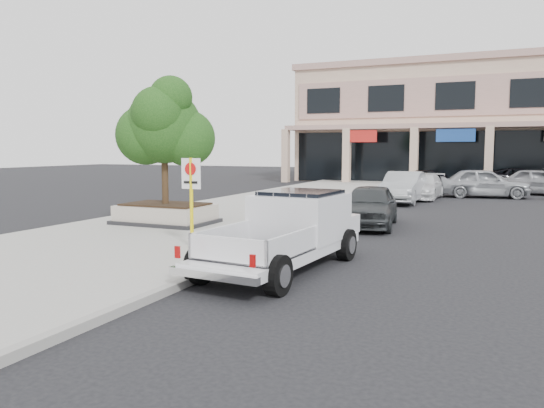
{
  "coord_description": "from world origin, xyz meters",
  "views": [
    {
      "loc": [
        4.11,
        -12.09,
        2.69
      ],
      "look_at": [
        -1.9,
        1.5,
        1.12
      ],
      "focal_mm": 35.0,
      "sensor_mm": 36.0,
      "label": 1
    }
  ],
  "objects": [
    {
      "name": "ground",
      "position": [
        0.0,
        0.0,
        0.0
      ],
      "size": [
        120.0,
        120.0,
        0.0
      ],
      "primitive_type": "plane",
      "color": "black",
      "rests_on": "ground"
    },
    {
      "name": "curb_car_a",
      "position": [
        -0.14,
        5.85,
        0.73
      ],
      "size": [
        2.25,
        4.47,
        1.46
      ],
      "primitive_type": "imported",
      "rotation": [
        0.0,
        0.0,
        0.13
      ],
      "color": "#2F3334",
      "rests_on": "ground"
    },
    {
      "name": "curb_car_c",
      "position": [
        0.05,
        17.05,
        0.67
      ],
      "size": [
        2.11,
        4.69,
        1.34
      ],
      "primitive_type": "imported",
      "rotation": [
        0.0,
        0.0,
        -0.05
      ],
      "color": "silver",
      "rests_on": "ground"
    },
    {
      "name": "hedge",
      "position": [
        -2.2,
        6.05,
        0.62
      ],
      "size": [
        1.1,
        0.99,
        0.93
      ],
      "primitive_type": "ellipsoid",
      "color": "#184313",
      "rests_on": "sidewalk"
    },
    {
      "name": "pickup_truck",
      "position": [
        -0.35,
        -1.51,
        0.86
      ],
      "size": [
        2.46,
        5.59,
        1.71
      ],
      "primitive_type": null,
      "rotation": [
        0.0,
        0.0,
        -0.08
      ],
      "color": "silver",
      "rests_on": "ground"
    },
    {
      "name": "planter_tree",
      "position": [
        -6.3,
        2.96,
        3.41
      ],
      "size": [
        2.9,
        2.55,
        4.0
      ],
      "color": "black",
      "rests_on": "planter"
    },
    {
      "name": "curb_car_d",
      "position": [
        -0.63,
        22.59,
        0.66
      ],
      "size": [
        2.65,
        4.96,
        1.32
      ],
      "primitive_type": "imported",
      "rotation": [
        0.0,
        0.0,
        -0.1
      ],
      "color": "black",
      "rests_on": "ground"
    },
    {
      "name": "curb",
      "position": [
        -1.55,
        6.0,
        0.07
      ],
      "size": [
        0.2,
        52.0,
        0.15
      ],
      "primitive_type": "cube",
      "color": "gray",
      "rests_on": "ground"
    },
    {
      "name": "lot_car_d",
      "position": [
        5.01,
        26.94,
        0.69
      ],
      "size": [
        5.16,
        2.74,
        1.38
      ],
      "primitive_type": "imported",
      "rotation": [
        0.0,
        0.0,
        1.66
      ],
      "color": "black",
      "rests_on": "ground"
    },
    {
      "name": "sidewalk",
      "position": [
        -5.5,
        6.0,
        0.07
      ],
      "size": [
        8.0,
        52.0,
        0.15
      ],
      "primitive_type": "cube",
      "color": "gray",
      "rests_on": "ground"
    },
    {
      "name": "planter",
      "position": [
        -6.44,
        2.81,
        0.48
      ],
      "size": [
        3.2,
        2.2,
        0.68
      ],
      "color": "black",
      "rests_on": "sidewalk"
    },
    {
      "name": "lot_car_a",
      "position": [
        3.03,
        19.14,
        0.81
      ],
      "size": [
        5.01,
        2.61,
        1.63
      ],
      "primitive_type": "imported",
      "rotation": [
        0.0,
        0.0,
        1.72
      ],
      "color": "#A3A6AB",
      "rests_on": "ground"
    },
    {
      "name": "lot_car_e",
      "position": [
        5.97,
        22.11,
        0.78
      ],
      "size": [
        4.84,
        2.74,
        1.55
      ],
      "primitive_type": "imported",
      "rotation": [
        0.0,
        0.0,
        1.36
      ],
      "color": "#96979D",
      "rests_on": "ground"
    },
    {
      "name": "curb_car_b",
      "position": [
        -0.51,
        14.48,
        0.77
      ],
      "size": [
        1.71,
        4.7,
        1.54
      ],
      "primitive_type": "imported",
      "rotation": [
        0.0,
        0.0,
        -0.02
      ],
      "color": "#ADB1B6",
      "rests_on": "ground"
    },
    {
      "name": "no_parking_sign",
      "position": [
        -3.2,
        -0.64,
        1.63
      ],
      "size": [
        0.55,
        0.09,
        2.3
      ],
      "color": "yellow",
      "rests_on": "sidewalk"
    }
  ]
}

